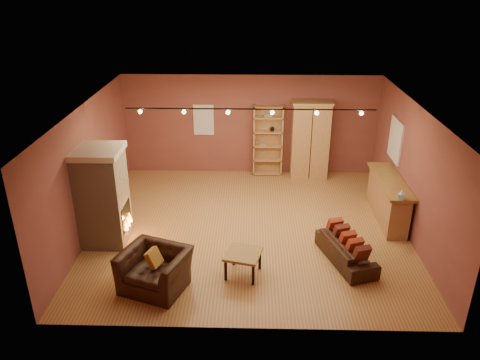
{
  "coord_description": "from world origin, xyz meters",
  "views": [
    {
      "loc": [
        0.04,
        -9.22,
        5.37
      ],
      "look_at": [
        -0.21,
        0.2,
        1.1
      ],
      "focal_mm": 35.0,
      "sensor_mm": 36.0,
      "label": 1
    }
  ],
  "objects_px": {
    "armoire": "(310,139)",
    "coffee_table": "(243,256)",
    "armchair": "(154,264)",
    "bar_counter": "(388,199)",
    "bookcase": "(268,140)",
    "fireplace": "(103,196)",
    "loveseat": "(346,246)"
  },
  "relations": [
    {
      "from": "bookcase",
      "to": "coffee_table",
      "type": "bearing_deg",
      "value": -96.86
    },
    {
      "from": "coffee_table",
      "to": "fireplace",
      "type": "bearing_deg",
      "value": 158.42
    },
    {
      "from": "bookcase",
      "to": "coffee_table",
      "type": "relative_size",
      "value": 2.58
    },
    {
      "from": "armoire",
      "to": "armchair",
      "type": "distance_m",
      "value": 6.18
    },
    {
      "from": "loveseat",
      "to": "coffee_table",
      "type": "bearing_deg",
      "value": 85.98
    },
    {
      "from": "armoire",
      "to": "coffee_table",
      "type": "relative_size",
      "value": 2.81
    },
    {
      "from": "loveseat",
      "to": "coffee_table",
      "type": "relative_size",
      "value": 2.14
    },
    {
      "from": "armoire",
      "to": "fireplace",
      "type": "bearing_deg",
      "value": -142.64
    },
    {
      "from": "bookcase",
      "to": "loveseat",
      "type": "xyz_separation_m",
      "value": [
        1.46,
        -4.4,
        -0.68
      ]
    },
    {
      "from": "fireplace",
      "to": "bar_counter",
      "type": "height_order",
      "value": "fireplace"
    },
    {
      "from": "bookcase",
      "to": "bar_counter",
      "type": "height_order",
      "value": "bookcase"
    },
    {
      "from": "bar_counter",
      "to": "loveseat",
      "type": "xyz_separation_m",
      "value": [
        -1.25,
        -1.77,
        -0.18
      ]
    },
    {
      "from": "bookcase",
      "to": "armoire",
      "type": "bearing_deg",
      "value": -8.35
    },
    {
      "from": "bar_counter",
      "to": "armchair",
      "type": "xyz_separation_m",
      "value": [
        -4.9,
        -2.7,
        -0.01
      ]
    },
    {
      "from": "bar_counter",
      "to": "coffee_table",
      "type": "xyz_separation_m",
      "value": [
        -3.3,
        -2.28,
        -0.1
      ]
    },
    {
      "from": "bookcase",
      "to": "fireplace",
      "type": "bearing_deg",
      "value": -133.32
    },
    {
      "from": "fireplace",
      "to": "armoire",
      "type": "bearing_deg",
      "value": 37.36
    },
    {
      "from": "bookcase",
      "to": "coffee_table",
      "type": "distance_m",
      "value": 4.98
    },
    {
      "from": "fireplace",
      "to": "armoire",
      "type": "relative_size",
      "value": 0.98
    },
    {
      "from": "fireplace",
      "to": "armchair",
      "type": "relative_size",
      "value": 1.59
    },
    {
      "from": "armoire",
      "to": "armchair",
      "type": "bearing_deg",
      "value": -122.91
    },
    {
      "from": "bar_counter",
      "to": "loveseat",
      "type": "bearing_deg",
      "value": -125.31
    },
    {
      "from": "fireplace",
      "to": "loveseat",
      "type": "distance_m",
      "value": 5.08
    },
    {
      "from": "bookcase",
      "to": "armoire",
      "type": "distance_m",
      "value": 1.17
    },
    {
      "from": "coffee_table",
      "to": "armoire",
      "type": "bearing_deg",
      "value": 69.8
    },
    {
      "from": "armoire",
      "to": "bar_counter",
      "type": "distance_m",
      "value": 2.97
    },
    {
      "from": "fireplace",
      "to": "armoire",
      "type": "height_order",
      "value": "armoire"
    },
    {
      "from": "fireplace",
      "to": "bar_counter",
      "type": "bearing_deg",
      "value": 10.11
    },
    {
      "from": "armchair",
      "to": "coffee_table",
      "type": "distance_m",
      "value": 1.66
    },
    {
      "from": "fireplace",
      "to": "armoire",
      "type": "distance_m",
      "value": 5.89
    },
    {
      "from": "armoire",
      "to": "loveseat",
      "type": "xyz_separation_m",
      "value": [
        0.3,
        -4.23,
        -0.76
      ]
    },
    {
      "from": "bar_counter",
      "to": "coffee_table",
      "type": "height_order",
      "value": "bar_counter"
    }
  ]
}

